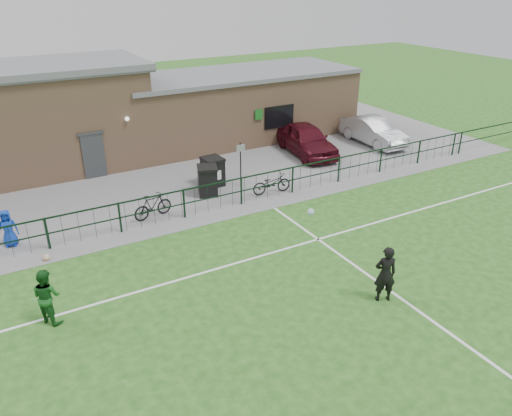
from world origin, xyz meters
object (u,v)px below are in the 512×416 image
car_maroon (306,139)px  spectator_child (8,228)px  bicycle_d (153,206)px  wheelie_bin_left (207,181)px  sign_post (241,164)px  bicycle_e (272,183)px  wheelie_bin_right (213,172)px  ball_ground (46,257)px  car_silver (373,131)px  outfield_player (47,296)px

car_maroon → spectator_child: (-14.58, -3.05, -0.11)m
bicycle_d → spectator_child: size_ratio=1.20×
wheelie_bin_left → spectator_child: spectator_child is taller
car_maroon → bicycle_d: (-9.50, -3.35, -0.30)m
sign_post → car_maroon: sign_post is taller
car_maroon → bicycle_e: bearing=-131.9°
wheelie_bin_right → wheelie_bin_left: bearing=-130.8°
wheelie_bin_left → wheelie_bin_right: (0.65, 0.86, 0.01)m
bicycle_d → bicycle_e: bearing=-104.2°
wheelie_bin_left → car_maroon: 7.12m
bicycle_e → ball_ground: 9.47m
car_maroon → bicycle_d: bearing=-152.4°
car_maroon → bicycle_e: size_ratio=2.66×
car_silver → spectator_child: bearing=-170.5°
spectator_child → ball_ground: bearing=-49.6°
bicycle_d → ball_ground: 4.39m
wheelie_bin_right → ball_ground: bearing=-160.8°
sign_post → car_maroon: bearing=23.2°
wheelie_bin_left → outfield_player: (-7.33, -5.77, 0.19)m
wheelie_bin_left → spectator_child: (-7.86, -0.72, 0.08)m
car_maroon → outfield_player: size_ratio=2.87×
car_silver → ball_ground: size_ratio=18.84×
car_maroon → bicycle_d: size_ratio=2.84×
bicycle_e → outfield_player: outfield_player is taller
car_silver → outfield_player: bearing=-155.7°
wheelie_bin_left → sign_post: size_ratio=0.59×
car_maroon → spectator_child: size_ratio=3.41×
wheelie_bin_right → car_silver: (10.31, 1.10, 0.12)m
wheelie_bin_left → car_maroon: (6.72, 2.33, 0.19)m
wheelie_bin_right → car_maroon: (6.07, 1.48, 0.19)m
wheelie_bin_right → ball_ground: size_ratio=5.19×
outfield_player → ball_ground: (0.38, 3.41, -0.69)m
car_silver → bicycle_e: car_silver is taller
spectator_child → outfield_player: outfield_player is taller
wheelie_bin_left → car_silver: 11.13m
car_maroon → outfield_player: bearing=-141.9°
bicycle_e → ball_ground: (-9.39, -1.11, -0.36)m
wheelie_bin_right → car_silver: size_ratio=0.28×
bicycle_d → outfield_player: bearing=124.4°
car_silver → outfield_player: 19.85m
spectator_child → wheelie_bin_right: bearing=21.8°
wheelie_bin_right → outfield_player: size_ratio=0.74×
car_maroon → ball_ground: 14.47m
wheelie_bin_right → bicycle_d: wheelie_bin_right is taller
spectator_child → ball_ground: size_ratio=5.87×
outfield_player → ball_ground: 3.50m
wheelie_bin_right → car_silver: bearing=2.3°
car_silver → bicycle_d: (-13.74, -2.98, -0.23)m
spectator_child → outfield_player: bearing=-72.7°
wheelie_bin_left → car_maroon: size_ratio=0.26×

